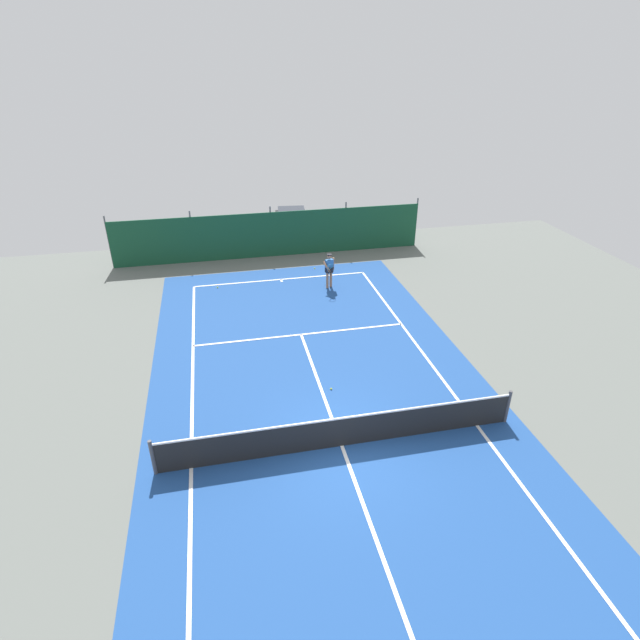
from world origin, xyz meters
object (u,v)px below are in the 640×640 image
object	(u,v)px
tennis_ball_near_player	(331,389)
tennis_ball_midcourt	(217,287)
tennis_ball_by_sideline	(315,268)
parked_car	(292,224)
tennis_net	(342,431)
tennis_player	(329,268)

from	to	relation	value
tennis_ball_near_player	tennis_ball_midcourt	bearing A→B (deg)	110.61
tennis_ball_by_sideline	parked_car	distance (m)	5.04
tennis_net	parked_car	bearing A→B (deg)	85.09
tennis_ball_near_player	parked_car	xyz separation A→B (m)	(1.22, 15.21, 0.81)
tennis_net	tennis_ball_near_player	distance (m)	2.70
tennis_net	tennis_ball_midcourt	distance (m)	11.95
tennis_ball_near_player	tennis_ball_midcourt	size ratio (longest dim) A/B	1.00
tennis_net	tennis_ball_by_sideline	bearing A→B (deg)	81.76
tennis_net	tennis_ball_near_player	bearing A→B (deg)	83.18
tennis_ball_near_player	parked_car	distance (m)	15.28
tennis_net	parked_car	world-z (taller)	parked_car
tennis_ball_near_player	parked_car	size ratio (longest dim) A/B	0.02
tennis_net	tennis_ball_by_sideline	size ratio (longest dim) A/B	153.33
tennis_ball_by_sideline	parked_car	world-z (taller)	parked_car
tennis_player	tennis_ball_near_player	xyz separation A→B (m)	(-1.75, -7.87, -0.93)
tennis_net	tennis_player	distance (m)	10.72
tennis_ball_by_sideline	parked_car	size ratio (longest dim) A/B	0.02
tennis_net	tennis_player	bearing A→B (deg)	78.87
tennis_net	parked_car	distance (m)	17.92
tennis_player	parked_car	bearing A→B (deg)	-108.61
tennis_ball_near_player	parked_car	bearing A→B (deg)	85.43
tennis_player	tennis_ball_midcourt	bearing A→B (deg)	-34.27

